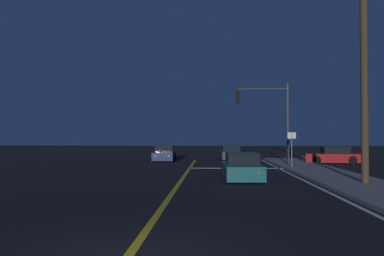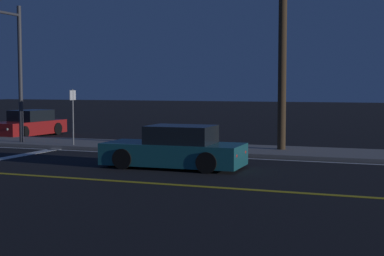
{
  "view_description": "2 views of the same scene",
  "coord_description": "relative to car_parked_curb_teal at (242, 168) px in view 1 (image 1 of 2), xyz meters",
  "views": [
    {
      "loc": [
        1.5,
        -6.57,
        2.16
      ],
      "look_at": [
        0.32,
        15.96,
        2.64
      ],
      "focal_mm": 35.88,
      "sensor_mm": 36.0,
      "label": 1
    },
    {
      "loc": [
        -13.77,
        5.8,
        2.58
      ],
      "look_at": [
        -0.84,
        10.68,
        1.57
      ],
      "focal_mm": 53.96,
      "sensor_mm": 36.0,
      "label": 2
    }
  ],
  "objects": [
    {
      "name": "car_lead_oncoming_navy",
      "position": [
        -5.65,
        14.3,
        -0.0
      ],
      "size": [
        1.96,
        4.37,
        1.34
      ],
      "rotation": [
        0.0,
        0.0,
        3.18
      ],
      "color": "navy",
      "rests_on": "ground"
    },
    {
      "name": "car_parked_curb_teal",
      "position": [
        0.0,
        0.0,
        0.0
      ],
      "size": [
        1.94,
        4.5,
        1.34
      ],
      "rotation": [
        0.0,
        0.0,
        0.03
      ],
      "color": "#195960",
      "rests_on": "ground"
    },
    {
      "name": "sidewalk_right",
      "position": [
        4.83,
        -2.29,
        -0.51
      ],
      "size": [
        3.2,
        37.4,
        0.15
      ],
      "primitive_type": "cube",
      "color": "gray",
      "rests_on": "ground"
    },
    {
      "name": "street_sign_corner",
      "position": [
        3.73,
        6.09,
        1.07
      ],
      "size": [
        0.56,
        0.11,
        2.45
      ],
      "color": "slate",
      "rests_on": "ground"
    },
    {
      "name": "car_following_oncoming_red",
      "position": [
        8.01,
        11.46,
        -0.0
      ],
      "size": [
        4.41,
        2.0,
        1.34
      ],
      "rotation": [
        0.0,
        0.0,
        1.52
      ],
      "color": "maroon",
      "rests_on": "ground"
    },
    {
      "name": "lane_line_center",
      "position": [
        -2.97,
        -2.29,
        -0.58
      ],
      "size": [
        0.2,
        35.32,
        0.01
      ],
      "primitive_type": "cube",
      "color": "gold",
      "rests_on": "ground"
    },
    {
      "name": "car_side_waiting_charcoal",
      "position": [
        0.21,
        16.09,
        0.0
      ],
      "size": [
        2.0,
        4.7,
        1.34
      ],
      "rotation": [
        0.0,
        0.0,
        0.03
      ],
      "color": "#2D2D33",
      "rests_on": "ground"
    },
    {
      "name": "lane_line_edge_right",
      "position": [
        2.98,
        -2.29,
        -0.58
      ],
      "size": [
        0.16,
        35.32,
        0.01
      ],
      "primitive_type": "cube",
      "color": "white",
      "rests_on": "ground"
    },
    {
      "name": "stop_bar",
      "position": [
        0.13,
        6.59,
        -0.58
      ],
      "size": [
        6.2,
        0.5,
        0.01
      ],
      "primitive_type": "cube",
      "color": "white",
      "rests_on": "ground"
    },
    {
      "name": "utility_pole_right",
      "position": [
        5.13,
        -2.31,
        5.32
      ],
      "size": [
        1.83,
        0.31,
        11.41
      ],
      "color": "#42301E",
      "rests_on": "ground"
    },
    {
      "name": "traffic_signal_near_right",
      "position": [
        2.7,
        8.89,
        3.41
      ],
      "size": [
        3.83,
        0.28,
        6.01
      ],
      "rotation": [
        0.0,
        0.0,
        3.14
      ],
      "color": "#38383D",
      "rests_on": "ground"
    }
  ]
}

